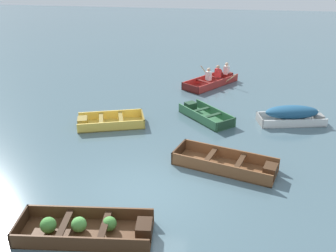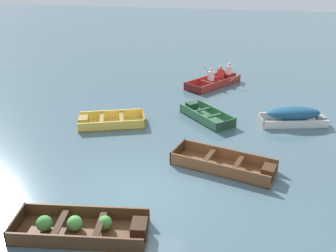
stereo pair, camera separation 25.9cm
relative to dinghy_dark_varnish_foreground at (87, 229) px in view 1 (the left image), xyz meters
The scene contains 7 objects.
ground_plane 1.95m from the dinghy_dark_varnish_foreground, 64.76° to the left, with size 80.00×80.00×0.00m, color #47606B.
dinghy_dark_varnish_foreground is the anchor object (origin of this frame).
skiff_wooden_brown_near_moored 4.82m from the dinghy_dark_varnish_foreground, 47.72° to the left, with size 3.31×1.91×0.41m.
skiff_yellow_mid_moored 6.24m from the dinghy_dark_varnish_foreground, 103.40° to the left, with size 2.76×1.93×0.37m.
skiff_white_far_moored 9.30m from the dinghy_dark_varnish_foreground, 53.12° to the left, with size 2.67×1.44×0.70m.
skiff_green_outer_moored 7.70m from the dinghy_dark_varnish_foreground, 73.62° to the left, with size 2.37×2.45×0.38m.
rowboat_red_with_crew 12.10m from the dinghy_dark_varnish_foreground, 79.05° to the left, with size 2.72×3.18×0.92m.
Camera 1 is at (2.19, -8.32, 5.97)m, focal length 40.00 mm.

